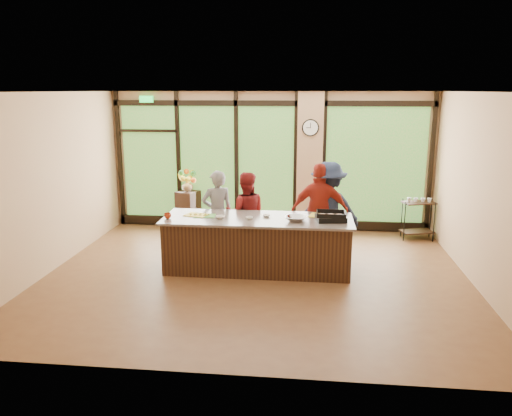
% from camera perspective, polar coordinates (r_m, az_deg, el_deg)
% --- Properties ---
extents(floor, '(7.00, 7.00, 0.00)m').
position_cam_1_polar(floor, '(8.42, -0.03, -7.72)').
color(floor, brown).
rests_on(floor, ground).
extents(ceiling, '(7.00, 7.00, 0.00)m').
position_cam_1_polar(ceiling, '(7.86, -0.04, 13.15)').
color(ceiling, white).
rests_on(ceiling, back_wall).
extents(back_wall, '(7.00, 0.00, 7.00)m').
position_cam_1_polar(back_wall, '(10.95, 1.68, 5.33)').
color(back_wall, tan).
rests_on(back_wall, floor).
extents(left_wall, '(0.00, 6.00, 6.00)m').
position_cam_1_polar(left_wall, '(9.07, -22.61, 2.63)').
color(left_wall, tan).
rests_on(left_wall, floor).
extents(right_wall, '(0.00, 6.00, 6.00)m').
position_cam_1_polar(right_wall, '(8.39, 24.48, 1.64)').
color(right_wall, tan).
rests_on(right_wall, floor).
extents(window_wall, '(6.90, 0.12, 3.00)m').
position_cam_1_polar(window_wall, '(10.91, 2.51, 4.74)').
color(window_wall, tan).
rests_on(window_wall, floor).
extents(island_base, '(3.10, 1.00, 0.88)m').
position_cam_1_polar(island_base, '(8.56, 0.18, -4.25)').
color(island_base, '#311D10').
rests_on(island_base, floor).
extents(countertop, '(3.20, 1.10, 0.04)m').
position_cam_1_polar(countertop, '(8.43, 0.19, -1.27)').
color(countertop, '#6F645C').
rests_on(countertop, island_base).
extents(wall_clock, '(0.36, 0.04, 0.36)m').
position_cam_1_polar(wall_clock, '(10.71, 6.24, 9.11)').
color(wall_clock, black).
rests_on(wall_clock, window_wall).
extents(cook_left, '(0.69, 0.58, 1.60)m').
position_cam_1_polar(cook_left, '(9.27, -4.44, -0.58)').
color(cook_left, slate).
rests_on(cook_left, floor).
extents(cook_midleft, '(0.83, 0.69, 1.57)m').
position_cam_1_polar(cook_midleft, '(9.27, -1.18, -0.66)').
color(cook_midleft, maroon).
rests_on(cook_midleft, floor).
extents(cook_midright, '(1.04, 0.44, 1.77)m').
position_cam_1_polar(cook_midright, '(9.05, 7.28, -0.47)').
color(cook_midright, maroon).
rests_on(cook_midright, floor).
extents(cook_right, '(1.22, 0.80, 1.77)m').
position_cam_1_polar(cook_right, '(9.21, 8.24, -0.24)').
color(cook_right, '#1C253E').
rests_on(cook_right, floor).
extents(roasting_pan, '(0.53, 0.45, 0.08)m').
position_cam_1_polar(roasting_pan, '(8.33, 8.55, -1.17)').
color(roasting_pan, black).
rests_on(roasting_pan, countertop).
extents(mixing_bowl, '(0.41, 0.41, 0.08)m').
position_cam_1_polar(mixing_bowl, '(8.25, 4.56, -1.21)').
color(mixing_bowl, silver).
rests_on(mixing_bowl, countertop).
extents(cutting_board_left, '(0.37, 0.29, 0.01)m').
position_cam_1_polar(cutting_board_left, '(8.59, -5.87, -0.89)').
color(cutting_board_left, '#499636').
rests_on(cutting_board_left, countertop).
extents(cutting_board_center, '(0.44, 0.38, 0.01)m').
position_cam_1_polar(cutting_board_center, '(8.66, -6.79, -0.79)').
color(cutting_board_center, yellow).
rests_on(cutting_board_center, countertop).
extents(cutting_board_right, '(0.48, 0.41, 0.01)m').
position_cam_1_polar(cutting_board_right, '(8.62, 7.53, -0.89)').
color(cutting_board_right, yellow).
rests_on(cutting_board_right, countertop).
extents(prep_bowl_near, '(0.18, 0.18, 0.05)m').
position_cam_1_polar(prep_bowl_near, '(8.39, -4.13, -1.07)').
color(prep_bowl_near, white).
rests_on(prep_bowl_near, countertop).
extents(prep_bowl_mid, '(0.16, 0.16, 0.04)m').
position_cam_1_polar(prep_bowl_mid, '(8.35, -0.77, -1.15)').
color(prep_bowl_mid, white).
rests_on(prep_bowl_mid, countertop).
extents(prep_bowl_far, '(0.16, 0.16, 0.03)m').
position_cam_1_polar(prep_bowl_far, '(8.51, 1.19, -0.89)').
color(prep_bowl_far, white).
rests_on(prep_bowl_far, countertop).
extents(red_ramekin, '(0.15, 0.15, 0.10)m').
position_cam_1_polar(red_ramekin, '(8.50, -10.07, -0.88)').
color(red_ramekin, '#A92D10').
rests_on(red_ramekin, countertop).
extents(flower_stand, '(0.55, 0.55, 0.85)m').
position_cam_1_polar(flower_stand, '(11.20, -7.75, -0.21)').
color(flower_stand, '#311D10').
rests_on(flower_stand, floor).
extents(flower_vase, '(0.26, 0.26, 0.26)m').
position_cam_1_polar(flower_vase, '(11.09, -7.84, 2.57)').
color(flower_vase, olive).
rests_on(flower_vase, flower_stand).
extents(bar_cart, '(0.72, 0.53, 0.88)m').
position_cam_1_polar(bar_cart, '(10.80, 18.03, -0.72)').
color(bar_cart, '#311D10').
rests_on(bar_cart, floor).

